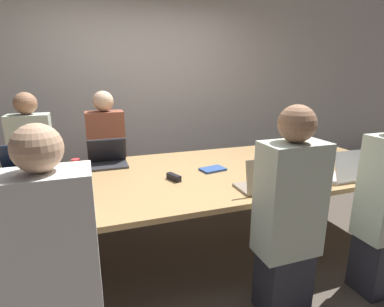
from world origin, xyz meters
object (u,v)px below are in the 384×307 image
object	(u,v)px
person_near_midright	(288,218)
person_far_midleft	(107,156)
laptop_far_midleft	(108,158)
laptop_near_right	(347,171)
laptop_near_midright	(262,181)
person_far_left	(34,163)
cup_far_midleft	(76,164)
cup_near_right	(361,169)
laptop_near_left	(63,205)
stapler	(174,177)
person_near_left	(55,278)
laptop_far_left	(23,165)

from	to	relation	value
person_near_midright	person_far_midleft	distance (m)	2.16
laptop_far_midleft	laptop_near_right	bearing A→B (deg)	-30.08
laptop_near_midright	person_far_left	size ratio (longest dim) A/B	0.23
cup_far_midleft	person_far_left	bearing A→B (deg)	127.95
laptop_near_midright	person_near_midright	world-z (taller)	person_near_midright
cup_near_right	cup_far_midleft	size ratio (longest dim) A/B	0.98
person_near_midright	cup_near_right	size ratio (longest dim) A/B	15.16
laptop_near_left	laptop_far_midleft	xyz separation A→B (m)	(0.33, 0.99, 0.00)
person_far_left	person_far_midleft	distance (m)	0.74
person_far_left	stapler	world-z (taller)	person_far_left
laptop_near_midright	laptop_far_midleft	xyz separation A→B (m)	(-1.03, 1.04, -0.00)
laptop_near_right	person_near_left	bearing A→B (deg)	11.77
laptop_near_midright	person_near_midright	distance (m)	0.38
person_far_midleft	cup_near_right	bearing A→B (deg)	-36.07
person_near_midright	cup_near_right	world-z (taller)	person_near_midright
laptop_near_left	cup_near_right	xyz separation A→B (m)	(2.40, 0.03, -0.03)
cup_far_midleft	stapler	size ratio (longest dim) A/B	0.61
laptop_near_midright	stapler	bearing A→B (deg)	-38.25
laptop_far_midleft	person_far_midleft	size ratio (longest dim) A/B	0.25
person_near_midright	person_far_left	world-z (taller)	person_near_midright
laptop_far_midleft	person_far_midleft	bearing A→B (deg)	87.65
cup_near_right	cup_far_midleft	bearing A→B (deg)	158.36
cup_near_right	stapler	size ratio (longest dim) A/B	0.60
person_far_left	laptop_near_right	xyz separation A→B (m)	(2.54, -1.58, 0.13)
cup_near_right	laptop_far_left	bearing A→B (deg)	161.04
person_near_midright	person_far_midleft	xyz separation A→B (m)	(-0.99, 1.92, -0.01)
laptop_far_left	laptop_far_midleft	distance (m)	0.71
person_near_midright	person_far_midleft	size ratio (longest dim) A/B	1.00
person_near_midright	cup_far_midleft	bearing A→B (deg)	-46.44
person_far_midleft	person_far_left	bearing A→B (deg)	-179.87
laptop_far_left	laptop_near_right	size ratio (longest dim) A/B	1.06
laptop_far_left	stapler	bearing A→B (deg)	-26.44
laptop_far_midleft	stapler	world-z (taller)	laptop_far_midleft
laptop_far_left	stapler	world-z (taller)	laptop_far_left
cup_far_midleft	laptop_near_midright	bearing A→B (deg)	-37.42
cup_far_midleft	stapler	bearing A→B (deg)	-36.79
person_far_left	cup_far_midleft	bearing A→B (deg)	-52.05
cup_near_right	laptop_far_midleft	bearing A→B (deg)	155.10
person_far_midleft	stapler	bearing A→B (deg)	-68.01
laptop_near_right	cup_far_midleft	bearing A→B (deg)	-26.02
cup_near_right	stapler	xyz separation A→B (m)	(-1.59, 0.36, -0.02)
laptop_near_midright	cup_near_right	bearing A→B (deg)	-175.90
person_near_left	laptop_near_right	world-z (taller)	person_near_left
cup_far_midleft	person_near_midright	bearing A→B (deg)	-46.44
laptop_near_midright	person_near_midright	size ratio (longest dim) A/B	0.23
person_near_midright	laptop_far_midleft	distance (m)	1.72
laptop_near_left	person_near_left	bearing A→B (deg)	88.16
person_near_left	cup_far_midleft	xyz separation A→B (m)	(0.06, 1.48, 0.11)
laptop_near_right	person_far_midleft	xyz separation A→B (m)	(-1.80, 1.59, -0.13)
laptop_near_midright	cup_far_midleft	distance (m)	1.66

